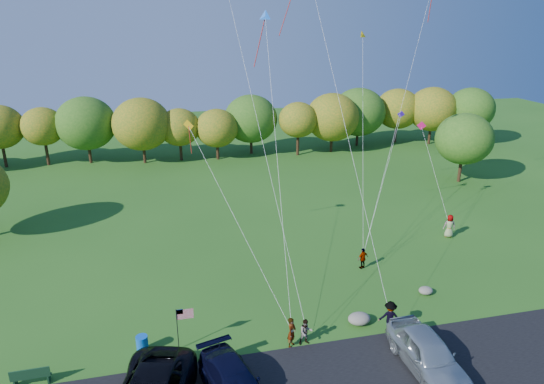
{
  "coord_description": "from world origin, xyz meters",
  "views": [
    {
      "loc": [
        -7.21,
        -21.95,
        16.95
      ],
      "look_at": [
        -0.64,
        6.0,
        6.49
      ],
      "focal_mm": 32.0,
      "sensor_mm": 36.0,
      "label": 1
    }
  ],
  "objects": [
    {
      "name": "park_bench",
      "position": [
        -14.25,
        -0.81,
        0.54
      ],
      "size": [
        1.82,
        0.46,
        1.0
      ],
      "rotation": [
        0.0,
        0.0,
        0.02
      ],
      "color": "#13361D",
      "rests_on": "ground"
    },
    {
      "name": "treeline",
      "position": [
        2.61,
        35.8,
        4.53
      ],
      "size": [
        75.96,
        27.2,
        7.89
      ],
      "color": "#3B2215",
      "rests_on": "ground"
    },
    {
      "name": "boulder_near",
      "position": [
        3.25,
        0.25,
        0.34
      ],
      "size": [
        1.34,
        1.05,
        0.67
      ],
      "primitive_type": "ellipsoid",
      "color": "gray",
      "rests_on": "ground"
    },
    {
      "name": "boulder_far",
      "position": [
        8.72,
        2.29,
        0.24
      ],
      "size": [
        0.93,
        0.78,
        0.49
      ],
      "primitive_type": "ellipsoid",
      "color": "gray",
      "rests_on": "ground"
    },
    {
      "name": "asphalt_lane",
      "position": [
        0.0,
        -4.0,
        0.03
      ],
      "size": [
        44.0,
        6.0,
        0.06
      ],
      "primitive_type": "cube",
      "color": "black",
      "rests_on": "ground"
    },
    {
      "name": "ground",
      "position": [
        0.0,
        0.0,
        0.0
      ],
      "size": [
        140.0,
        140.0,
        0.0
      ],
      "primitive_type": "plane",
      "color": "#265819",
      "rests_on": "ground"
    },
    {
      "name": "flyer_e",
      "position": [
        15.0,
        9.68,
        0.96
      ],
      "size": [
        1.08,
        0.87,
        1.91
      ],
      "primitive_type": "imported",
      "rotation": [
        0.0,
        0.0,
        2.82
      ],
      "color": "#4C4C59",
      "rests_on": "ground"
    },
    {
      "name": "flyer_b",
      "position": [
        -0.34,
        -0.8,
        0.76
      ],
      "size": [
        0.74,
        0.58,
        1.52
      ],
      "primitive_type": "imported",
      "rotation": [
        0.0,
        0.0,
        -0.0
      ],
      "color": "#4C4C59",
      "rests_on": "ground"
    },
    {
      "name": "flyer_a",
      "position": [
        -1.14,
        -0.8,
        0.88
      ],
      "size": [
        0.73,
        0.76,
        1.75
      ],
      "primitive_type": "imported",
      "rotation": [
        0.0,
        0.0,
        0.9
      ],
      "color": "#4C4C59",
      "rests_on": "ground"
    },
    {
      "name": "flyer_d",
      "position": [
        6.09,
        6.4,
        0.78
      ],
      "size": [
        0.99,
        0.66,
        1.56
      ],
      "primitive_type": "imported",
      "rotation": [
        0.0,
        0.0,
        3.48
      ],
      "color": "#4C4C59",
      "rests_on": "ground"
    },
    {
      "name": "flag_assembly",
      "position": [
        -6.87,
        0.33,
        1.87
      ],
      "size": [
        0.92,
        0.6,
        2.49
      ],
      "color": "black",
      "rests_on": "ground"
    },
    {
      "name": "flyer_c",
      "position": [
        4.62,
        -0.8,
        0.95
      ],
      "size": [
        1.39,
        1.06,
        1.9
      ],
      "primitive_type": "imported",
      "rotation": [
        0.0,
        0.0,
        2.82
      ],
      "color": "#4C4C59",
      "rests_on": "ground"
    },
    {
      "name": "trash_barrel",
      "position": [
        -9.04,
        0.59,
        0.47
      ],
      "size": [
        0.63,
        0.63,
        0.94
      ],
      "primitive_type": "cylinder",
      "color": "blue",
      "rests_on": "ground"
    },
    {
      "name": "minivan_navy",
      "position": [
        -4.77,
        -3.85,
        0.83
      ],
      "size": [
        3.47,
        5.68,
        1.54
      ],
      "primitive_type": "imported",
      "rotation": [
        0.0,
        0.0,
        0.26
      ],
      "color": "black",
      "rests_on": "asphalt_lane"
    },
    {
      "name": "minivan_silver",
      "position": [
        5.0,
        -4.21,
        1.01
      ],
      "size": [
        2.35,
        5.6,
        1.89
      ],
      "primitive_type": "imported",
      "rotation": [
        0.0,
        0.0,
        0.02
      ],
      "color": "#B2BBBE",
      "rests_on": "asphalt_lane"
    }
  ]
}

